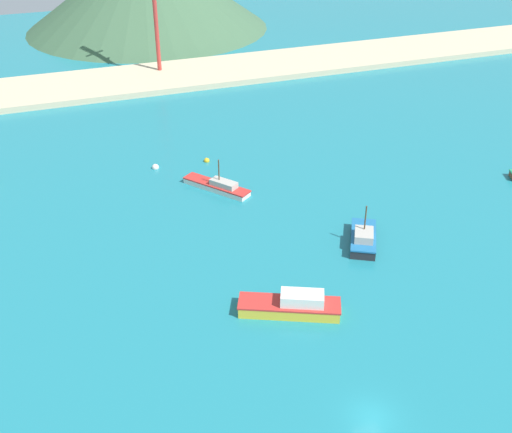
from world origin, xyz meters
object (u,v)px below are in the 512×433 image
buoy_0 (207,161)px  fishing_boat_0 (363,238)px  fishing_boat_3 (292,305)px  fishing_boat_4 (218,186)px  buoy_1 (155,167)px

buoy_0 → fishing_boat_0: bearing=-68.0°
fishing_boat_3 → fishing_boat_4: (0.61, 29.72, -0.35)m
buoy_1 → fishing_boat_3: bearing=-80.6°
fishing_boat_3 → buoy_0: (1.66, 39.47, -0.84)m
fishing_boat_0 → fishing_boat_4: fishing_boat_0 is taller
buoy_0 → fishing_boat_3: bearing=-92.4°
fishing_boat_3 → fishing_boat_4: fishing_boat_4 is taller
fishing_boat_3 → fishing_boat_4: 29.73m
buoy_1 → buoy_0: bearing=-2.5°
fishing_boat_0 → buoy_1: bearing=123.9°
fishing_boat_0 → fishing_boat_4: bearing=123.1°
fishing_boat_4 → fishing_boat_0: bearing=-56.9°
fishing_boat_0 → fishing_boat_3: (-13.75, -9.56, 0.10)m
fishing_boat_0 → fishing_boat_3: bearing=-145.2°
fishing_boat_0 → fishing_boat_4: size_ratio=0.84×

